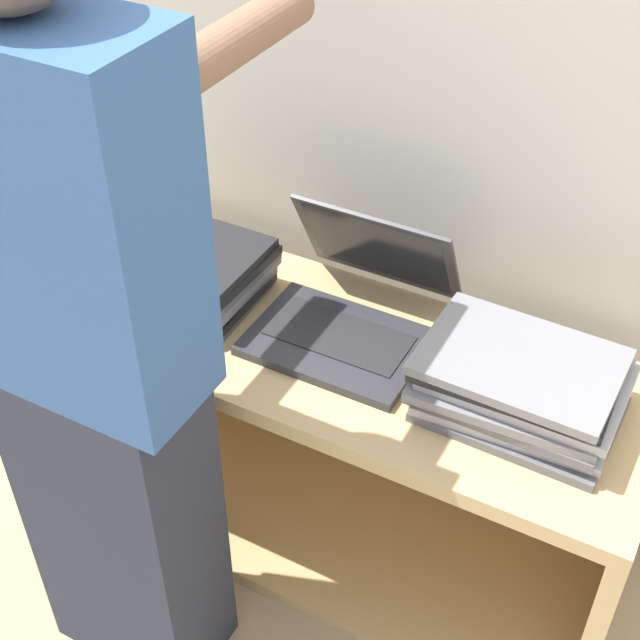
# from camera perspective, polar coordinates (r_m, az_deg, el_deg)

# --- Properties ---
(ground_plane) EXTENTS (12.00, 12.00, 0.00)m
(ground_plane) POSITION_cam_1_polar(r_m,az_deg,el_deg) (2.12, -2.25, -17.82)
(ground_plane) COLOR tan
(cart) EXTENTS (1.30, 0.48, 0.60)m
(cart) POSITION_cam_1_polar(r_m,az_deg,el_deg) (2.05, 1.75, -7.04)
(cart) COLOR tan
(cart) RESTS_ON ground_plane
(laptop_open) EXTENTS (0.35, 0.37, 0.24)m
(laptop_open) POSITION_cam_1_polar(r_m,az_deg,el_deg) (1.81, 1.99, 0.60)
(laptop_open) COLOR #333338
(laptop_open) RESTS_ON cart
(laptop_stack_left) EXTENTS (0.37, 0.27, 0.13)m
(laptop_stack_left) POSITION_cam_1_polar(r_m,az_deg,el_deg) (1.92, -8.97, 3.27)
(laptop_stack_left) COLOR slate
(laptop_stack_left) RESTS_ON cart
(laptop_stack_right) EXTENTS (0.37, 0.27, 0.13)m
(laptop_stack_right) POSITION_cam_1_polar(r_m,az_deg,el_deg) (1.67, 12.70, -4.01)
(laptop_stack_right) COLOR slate
(laptop_stack_right) RESTS_ON cart
(person) EXTENTS (0.40, 0.52, 1.58)m
(person) POSITION_cam_1_polar(r_m,az_deg,el_deg) (1.52, -14.29, -2.54)
(person) COLOR #2D3342
(person) RESTS_ON ground_plane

